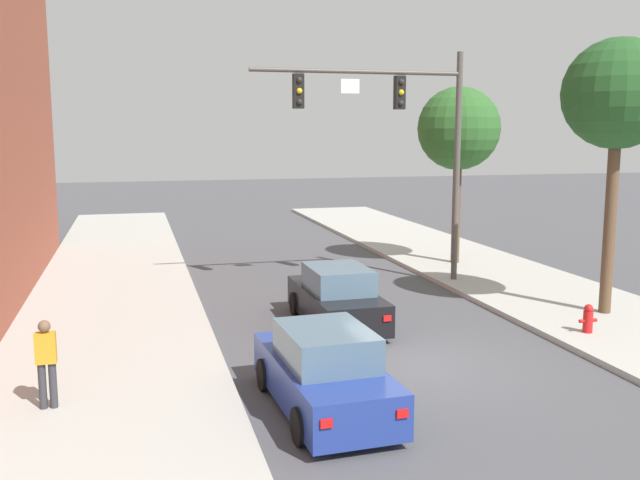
# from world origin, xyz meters

# --- Properties ---
(ground_plane) EXTENTS (120.00, 120.00, 0.00)m
(ground_plane) POSITION_xyz_m (0.00, 0.00, 0.00)
(ground_plane) COLOR #4C4C51
(sidewalk_left) EXTENTS (5.00, 60.00, 0.15)m
(sidewalk_left) POSITION_xyz_m (-6.50, 0.00, 0.07)
(sidewalk_left) COLOR #B2AFA8
(sidewalk_left) RESTS_ON ground
(traffic_signal_mast) EXTENTS (7.00, 0.38, 7.50)m
(traffic_signal_mast) POSITION_xyz_m (2.61, 7.45, 5.36)
(traffic_signal_mast) COLOR #514C47
(traffic_signal_mast) RESTS_ON sidewalk_right
(car_lead_black) EXTENTS (1.87, 4.26, 1.60)m
(car_lead_black) POSITION_xyz_m (-0.68, 3.50, 0.72)
(car_lead_black) COLOR black
(car_lead_black) RESTS_ON ground
(car_following_blue) EXTENTS (1.99, 4.31, 1.60)m
(car_following_blue) POSITION_xyz_m (-2.53, -2.00, 0.72)
(car_following_blue) COLOR navy
(car_following_blue) RESTS_ON ground
(pedestrian_sidewalk_left_walker) EXTENTS (0.36, 0.22, 1.64)m
(pedestrian_sidewalk_left_walker) POSITION_xyz_m (-7.43, -0.96, 1.06)
(pedestrian_sidewalk_left_walker) COLOR #333338
(pedestrian_sidewalk_left_walker) RESTS_ON sidewalk_left
(fire_hydrant) EXTENTS (0.48, 0.24, 0.72)m
(fire_hydrant) POSITION_xyz_m (5.03, 0.73, 0.51)
(fire_hydrant) COLOR red
(fire_hydrant) RESTS_ON sidewalk_right
(street_tree_nearest) EXTENTS (2.93, 2.93, 7.42)m
(street_tree_nearest) POSITION_xyz_m (6.70, 2.32, 6.03)
(street_tree_nearest) COLOR brown
(street_tree_nearest) RESTS_ON sidewalk_right
(street_tree_second) EXTENTS (3.08, 3.08, 6.60)m
(street_tree_second) POSITION_xyz_m (5.99, 10.27, 5.17)
(street_tree_second) COLOR brown
(street_tree_second) RESTS_ON sidewalk_right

